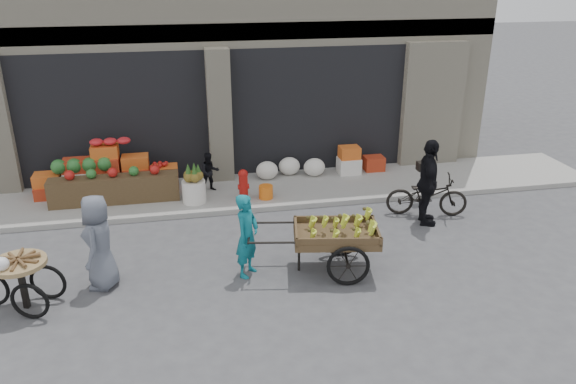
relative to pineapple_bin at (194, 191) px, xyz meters
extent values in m
plane|color=#424244|center=(0.75, -3.60, -0.37)|extent=(80.00, 80.00, 0.00)
cube|color=gray|center=(0.75, 0.50, -0.31)|extent=(18.00, 2.20, 0.12)
cube|color=beige|center=(0.75, 4.60, 3.13)|extent=(14.00, 6.00, 7.00)
cube|color=gray|center=(0.75, 1.75, 3.23)|extent=(14.00, 0.30, 0.40)
cube|color=black|center=(-1.73, 2.40, 1.30)|extent=(4.40, 1.60, 3.10)
cube|color=black|center=(3.23, 2.40, 1.30)|extent=(4.40, 1.60, 3.10)
cube|color=beige|center=(0.75, 1.55, 1.30)|extent=(0.55, 0.80, 3.22)
cube|color=brown|center=(-1.73, 0.35, 0.05)|extent=(2.80, 0.45, 0.60)
sphere|color=#1E5923|center=(-2.42, 0.85, 0.49)|extent=(0.34, 0.34, 0.34)
cylinder|color=silver|center=(0.00, 0.00, 0.00)|extent=(0.52, 0.52, 0.50)
cylinder|color=#A5140F|center=(1.10, -0.05, 0.03)|extent=(0.20, 0.20, 0.56)
sphere|color=#A5140F|center=(1.10, -0.05, 0.35)|extent=(0.22, 0.22, 0.22)
cylinder|color=orange|center=(1.60, -0.10, -0.10)|extent=(0.32, 0.32, 0.30)
ellipsoid|color=silver|center=(2.42, 1.10, -0.03)|extent=(1.70, 0.60, 0.44)
imported|color=black|center=(0.40, 0.60, 0.21)|extent=(0.51, 0.43, 0.93)
cube|color=brown|center=(2.32, -3.31, 0.30)|extent=(1.61, 1.19, 0.13)
torus|color=black|center=(2.39, -3.85, 0.00)|extent=(0.74, 0.19, 0.74)
torus|color=black|center=(2.57, -2.83, 0.00)|extent=(0.74, 0.19, 0.74)
cylinder|color=black|center=(1.69, -3.20, -0.07)|extent=(0.05, 0.05, 0.61)
imported|color=#0F6876|center=(0.78, -3.15, 0.38)|extent=(0.61, 0.66, 1.51)
cylinder|color=#9E7F51|center=(-2.81, -3.48, 0.43)|extent=(1.05, 1.05, 0.07)
cube|color=black|center=(-2.81, -3.48, 0.03)|extent=(0.10, 0.10, 0.80)
torus|color=black|center=(-2.65, -3.82, -0.06)|extent=(0.61, 0.24, 0.62)
torus|color=black|center=(-2.49, -3.29, -0.06)|extent=(0.61, 0.24, 0.62)
imported|color=slate|center=(-1.65, -3.04, 0.45)|extent=(0.66, 0.89, 1.64)
imported|color=black|center=(4.89, -1.41, 0.08)|extent=(1.81, 1.04, 0.90)
imported|color=black|center=(4.69, -1.81, 0.54)|extent=(0.72, 1.15, 1.83)
camera|label=1|loc=(-0.22, -11.72, 4.72)|focal=35.00mm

